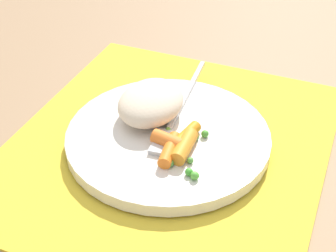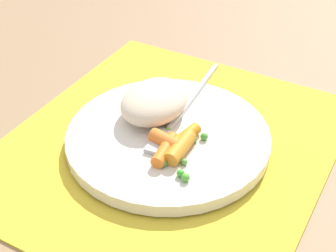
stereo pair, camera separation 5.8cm
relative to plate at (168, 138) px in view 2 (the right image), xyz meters
name	(u,v)px [view 2 (the right image)]	position (x,y,z in m)	size (l,w,h in m)	color
ground_plane	(168,146)	(0.00, 0.00, -0.01)	(2.40, 2.40, 0.00)	#997551
placemat	(168,144)	(0.00, 0.00, -0.01)	(0.42, 0.37, 0.01)	gold
plate	(168,138)	(0.00, 0.00, 0.00)	(0.24, 0.24, 0.01)	silver
rice_mound	(154,101)	(-0.02, -0.03, 0.03)	(0.10, 0.08, 0.04)	beige
carrot_portion	(174,144)	(0.03, 0.02, 0.02)	(0.08, 0.05, 0.02)	orange
pea_scatter	(180,157)	(0.04, 0.04, 0.01)	(0.08, 0.07, 0.01)	#54A03C
fork	(181,113)	(-0.04, 0.00, 0.01)	(0.21, 0.03, 0.01)	silver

